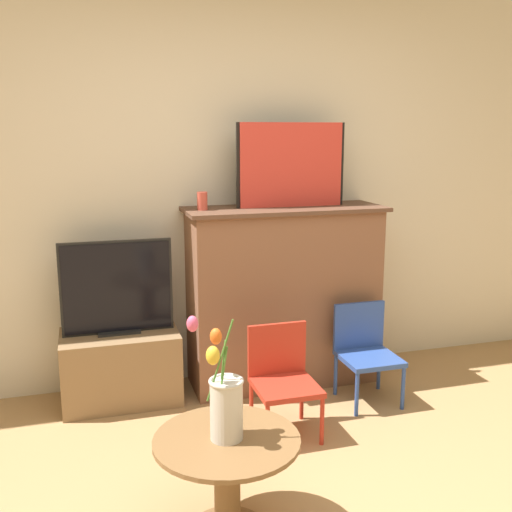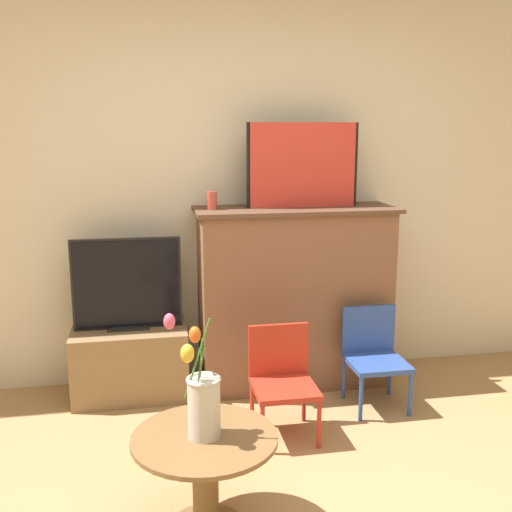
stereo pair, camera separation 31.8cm
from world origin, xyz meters
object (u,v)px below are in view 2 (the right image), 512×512
at_px(tv_monitor, 127,285).
at_px(vase_tulips, 202,399).
at_px(chair_red, 282,376).
at_px(chair_blue, 374,352).
at_px(painting, 303,165).

height_order(tv_monitor, vase_tulips, tv_monitor).
xyz_separation_m(chair_red, chair_blue, (0.63, 0.25, 0.00)).
bearing_deg(vase_tulips, chair_blue, 41.90).
xyz_separation_m(tv_monitor, chair_blue, (1.47, -0.40, -0.39)).
distance_m(chair_blue, vase_tulips, 1.56).
bearing_deg(tv_monitor, chair_blue, -15.43).
bearing_deg(chair_blue, tv_monitor, 164.57).
distance_m(tv_monitor, chair_red, 1.13).
bearing_deg(chair_red, vase_tulips, -123.43).
bearing_deg(tv_monitor, vase_tulips, -77.34).
bearing_deg(chair_red, chair_blue, 21.49).
bearing_deg(chair_red, painting, 67.32).
height_order(painting, tv_monitor, painting).
distance_m(painting, chair_red, 1.33).
height_order(painting, chair_red, painting).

